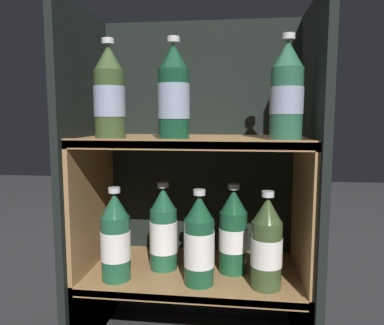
{
  "coord_description": "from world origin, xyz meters",
  "views": [
    {
      "loc": [
        0.12,
        -0.84,
        0.66
      ],
      "look_at": [
        0.0,
        0.11,
        0.54
      ],
      "focal_mm": 35.0,
      "sensor_mm": 36.0,
      "label": 1
    }
  ],
  "objects_px": {
    "bottle_upper_front_2": "(287,93)",
    "bottle_lower_front_2": "(267,245)",
    "bottle_lower_back_1": "(233,233)",
    "bottle_upper_front_0": "(109,95)",
    "bottle_lower_back_0": "(163,231)",
    "bottle_lower_front_1": "(199,243)",
    "bottle_lower_front_0": "(116,239)",
    "bottle_upper_front_1": "(174,95)"
  },
  "relations": [
    {
      "from": "bottle_upper_front_0",
      "to": "bottle_lower_front_2",
      "type": "xyz_separation_m",
      "value": [
        0.4,
        -0.0,
        -0.37
      ]
    },
    {
      "from": "bottle_upper_front_0",
      "to": "bottle_lower_front_0",
      "type": "height_order",
      "value": "bottle_upper_front_0"
    },
    {
      "from": "bottle_upper_front_1",
      "to": "bottle_upper_front_2",
      "type": "distance_m",
      "value": 0.27
    },
    {
      "from": "bottle_lower_front_1",
      "to": "bottle_upper_front_2",
      "type": "bearing_deg",
      "value": 0.0
    },
    {
      "from": "bottle_upper_front_1",
      "to": "bottle_lower_back_1",
      "type": "distance_m",
      "value": 0.41
    },
    {
      "from": "bottle_upper_front_1",
      "to": "bottle_upper_front_2",
      "type": "bearing_deg",
      "value": 0.0
    },
    {
      "from": "bottle_lower_front_2",
      "to": "bottle_lower_back_1",
      "type": "bearing_deg",
      "value": 134.41
    },
    {
      "from": "bottle_upper_front_0",
      "to": "bottle_upper_front_1",
      "type": "xyz_separation_m",
      "value": [
        0.16,
        0.0,
        -0.0
      ]
    },
    {
      "from": "bottle_lower_front_2",
      "to": "bottle_upper_front_2",
      "type": "bearing_deg",
      "value": 0.0
    },
    {
      "from": "bottle_upper_front_2",
      "to": "bottle_lower_front_2",
      "type": "relative_size",
      "value": 1.0
    },
    {
      "from": "bottle_lower_front_1",
      "to": "bottle_lower_back_0",
      "type": "bearing_deg",
      "value": 141.99
    },
    {
      "from": "bottle_lower_front_1",
      "to": "bottle_lower_back_1",
      "type": "xyz_separation_m",
      "value": [
        0.08,
        0.09,
        0.0
      ]
    },
    {
      "from": "bottle_upper_front_0",
      "to": "bottle_lower_front_1",
      "type": "relative_size",
      "value": 1.0
    },
    {
      "from": "bottle_lower_front_1",
      "to": "bottle_lower_front_2",
      "type": "xyz_separation_m",
      "value": [
        0.17,
        -0.0,
        0.0
      ]
    },
    {
      "from": "bottle_upper_front_1",
      "to": "bottle_upper_front_2",
      "type": "relative_size",
      "value": 1.0
    },
    {
      "from": "bottle_lower_back_0",
      "to": "bottle_upper_front_0",
      "type": "bearing_deg",
      "value": -143.5
    },
    {
      "from": "bottle_lower_back_0",
      "to": "bottle_lower_front_1",
      "type": "bearing_deg",
      "value": -38.01
    },
    {
      "from": "bottle_upper_front_1",
      "to": "bottle_upper_front_2",
      "type": "xyz_separation_m",
      "value": [
        0.27,
        0.0,
        0.0
      ]
    },
    {
      "from": "bottle_lower_back_0",
      "to": "bottle_upper_front_2",
      "type": "bearing_deg",
      "value": -15.21
    },
    {
      "from": "bottle_lower_front_0",
      "to": "bottle_lower_back_1",
      "type": "xyz_separation_m",
      "value": [
        0.31,
        0.09,
        0.0
      ]
    },
    {
      "from": "bottle_lower_front_0",
      "to": "bottle_lower_back_0",
      "type": "relative_size",
      "value": 1.0
    },
    {
      "from": "bottle_upper_front_2",
      "to": "bottle_lower_back_1",
      "type": "height_order",
      "value": "bottle_upper_front_2"
    },
    {
      "from": "bottle_upper_front_1",
      "to": "bottle_lower_front_1",
      "type": "xyz_separation_m",
      "value": [
        0.06,
        0.0,
        -0.37
      ]
    },
    {
      "from": "bottle_lower_front_0",
      "to": "bottle_lower_front_1",
      "type": "bearing_deg",
      "value": 0.0
    },
    {
      "from": "bottle_upper_front_0",
      "to": "bottle_lower_front_2",
      "type": "relative_size",
      "value": 1.0
    },
    {
      "from": "bottle_upper_front_0",
      "to": "bottle_lower_front_1",
      "type": "xyz_separation_m",
      "value": [
        0.23,
        0.0,
        -0.37
      ]
    },
    {
      "from": "bottle_upper_front_0",
      "to": "bottle_lower_back_1",
      "type": "bearing_deg",
      "value": 15.48
    },
    {
      "from": "bottle_lower_front_2",
      "to": "bottle_lower_front_0",
      "type": "bearing_deg",
      "value": 180.0
    },
    {
      "from": "bottle_upper_front_2",
      "to": "bottle_lower_front_0",
      "type": "xyz_separation_m",
      "value": [
        -0.43,
        -0.0,
        -0.37
      ]
    },
    {
      "from": "bottle_upper_front_0",
      "to": "bottle_upper_front_1",
      "type": "height_order",
      "value": "same"
    },
    {
      "from": "bottle_lower_front_0",
      "to": "bottle_lower_back_1",
      "type": "height_order",
      "value": "same"
    },
    {
      "from": "bottle_lower_front_2",
      "to": "bottle_lower_back_1",
      "type": "xyz_separation_m",
      "value": [
        -0.08,
        0.09,
        0.0
      ]
    },
    {
      "from": "bottle_upper_front_0",
      "to": "bottle_lower_back_1",
      "type": "height_order",
      "value": "bottle_upper_front_0"
    },
    {
      "from": "bottle_upper_front_2",
      "to": "bottle_lower_front_1",
      "type": "xyz_separation_m",
      "value": [
        -0.21,
        0.0,
        -0.37
      ]
    },
    {
      "from": "bottle_upper_front_2",
      "to": "bottle_lower_front_1",
      "type": "distance_m",
      "value": 0.43
    },
    {
      "from": "bottle_upper_front_0",
      "to": "bottle_lower_front_0",
      "type": "bearing_deg",
      "value": -0.0
    },
    {
      "from": "bottle_lower_front_1",
      "to": "bottle_lower_front_2",
      "type": "height_order",
      "value": "same"
    },
    {
      "from": "bottle_lower_front_0",
      "to": "bottle_lower_front_1",
      "type": "xyz_separation_m",
      "value": [
        0.22,
        0.0,
        -0.0
      ]
    },
    {
      "from": "bottle_upper_front_1",
      "to": "bottle_upper_front_2",
      "type": "height_order",
      "value": "same"
    },
    {
      "from": "bottle_lower_back_0",
      "to": "bottle_lower_back_1",
      "type": "bearing_deg",
      "value": 0.0
    },
    {
      "from": "bottle_upper_front_2",
      "to": "bottle_lower_front_2",
      "type": "xyz_separation_m",
      "value": [
        -0.04,
        -0.0,
        -0.37
      ]
    },
    {
      "from": "bottle_upper_front_1",
      "to": "bottle_lower_front_2",
      "type": "height_order",
      "value": "bottle_upper_front_1"
    }
  ]
}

